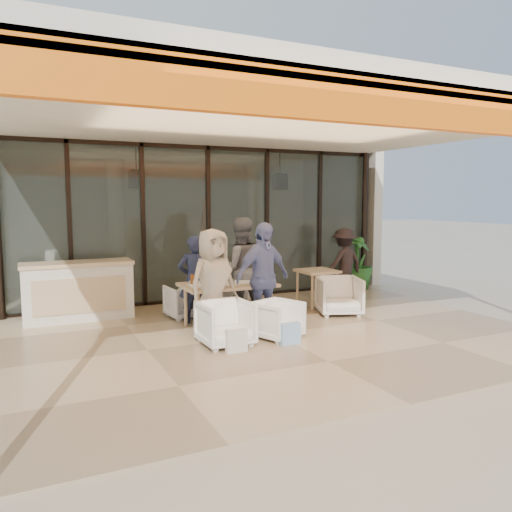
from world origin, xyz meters
The scene contains 21 objects.
ground centered at (0.00, 0.00, 0.00)m, with size 70.00×70.00×0.00m, color #C6B293.
terrace_floor centered at (0.00, 0.00, 0.01)m, with size 8.00×6.00×0.01m, color tan.
terrace_structure centered at (0.00, -0.26, 3.25)m, with size 8.00×6.00×3.40m.
glass_storefront centered at (0.00, 3.00, 1.60)m, with size 8.08×0.10×3.20m.
interior_block centered at (0.01, 5.31, 2.23)m, with size 9.05×3.62×3.52m.
host_counter centered at (-2.66, 2.30, 0.53)m, with size 1.85×0.65×1.04m.
dining_table centered at (-0.50, 0.74, 0.69)m, with size 1.50×0.90×0.93m.
chair_far_left centered at (-0.91, 1.69, 0.33)m, with size 0.64×0.60×0.66m, color white.
chair_far_right centered at (-0.07, 1.69, 0.30)m, with size 0.57×0.54×0.59m, color white.
chair_near_left centered at (-0.91, -0.21, 0.36)m, with size 0.71×0.66×0.73m, color white.
chair_near_right centered at (-0.07, -0.21, 0.33)m, with size 0.63×0.59×0.65m, color white.
diner_navy centered at (-0.91, 1.19, 0.76)m, with size 0.55×0.36×1.52m, color #1A1F3A.
diner_grey centered at (-0.07, 1.19, 0.90)m, with size 0.88×0.68×1.81m, color #5D5E62.
diner_cream centered at (-0.91, 0.29, 0.84)m, with size 0.82×0.53×1.68m, color beige.
diner_periwinkle centered at (-0.07, 0.29, 0.88)m, with size 1.03×0.43×1.76m, color #7888C8.
tote_bag_cream centered at (-0.91, -0.61, 0.17)m, with size 0.30×0.10×0.34m, color silver.
tote_bag_blue centered at (-0.07, -0.61, 0.17)m, with size 0.30×0.10×0.34m, color #99BFD8.
side_table centered at (1.69, 1.47, 0.64)m, with size 0.70×0.70×0.74m.
side_chair centered at (1.69, 0.72, 0.39)m, with size 0.76×0.71×0.78m, color white.
standing_woman centered at (2.84, 2.19, 0.75)m, with size 0.97×0.56×1.50m, color black.
potted_palm centered at (3.57, 2.70, 0.67)m, with size 0.75×0.75×1.34m, color #1E5919.
Camera 1 is at (-3.52, -6.75, 2.10)m, focal length 35.00 mm.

